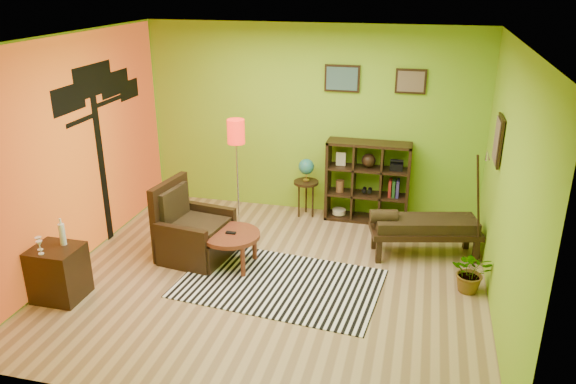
% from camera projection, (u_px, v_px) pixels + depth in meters
% --- Properties ---
extents(ground, '(5.00, 5.00, 0.00)m').
position_uv_depth(ground, '(271.00, 279.00, 6.74)').
color(ground, tan).
rests_on(ground, ground).
extents(room_shell, '(5.04, 4.54, 2.82)m').
position_uv_depth(room_shell, '(261.00, 134.00, 6.12)').
color(room_shell, '#84C024').
rests_on(room_shell, ground).
extents(zebra_rug, '(2.46, 1.66, 0.01)m').
position_uv_depth(zebra_rug, '(280.00, 283.00, 6.64)').
color(zebra_rug, white).
rests_on(zebra_rug, ground).
extents(coffee_table, '(0.72, 0.72, 0.46)m').
position_uv_depth(coffee_table, '(231.00, 238.00, 6.92)').
color(coffee_table, maroon).
rests_on(coffee_table, ground).
extents(armchair, '(0.93, 0.93, 0.99)m').
position_uv_depth(armchair, '(192.00, 235.00, 7.20)').
color(armchair, black).
rests_on(armchair, ground).
extents(side_cabinet, '(0.52, 0.48, 0.94)m').
position_uv_depth(side_cabinet, '(59.00, 272.00, 6.26)').
color(side_cabinet, black).
rests_on(side_cabinet, ground).
extents(floor_lamp, '(0.24, 0.24, 1.62)m').
position_uv_depth(floor_lamp, '(236.00, 142.00, 7.56)').
color(floor_lamp, silver).
rests_on(floor_lamp, ground).
extents(globe_table, '(0.37, 0.37, 0.90)m').
position_uv_depth(globe_table, '(306.00, 173.00, 8.28)').
color(globe_table, black).
rests_on(globe_table, ground).
extents(cube_shelf, '(1.20, 0.35, 1.20)m').
position_uv_depth(cube_shelf, '(368.00, 182.00, 8.15)').
color(cube_shelf, black).
rests_on(cube_shelf, ground).
extents(bench, '(1.46, 0.81, 0.64)m').
position_uv_depth(bench, '(422.00, 227.00, 7.17)').
color(bench, black).
rests_on(bench, ground).
extents(potted_plant, '(0.47, 0.52, 0.39)m').
position_uv_depth(potted_plant, '(471.00, 276.00, 6.42)').
color(potted_plant, '#26661E').
rests_on(potted_plant, ground).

